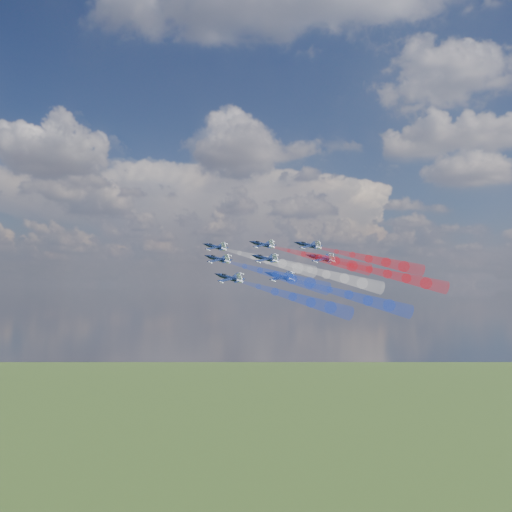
# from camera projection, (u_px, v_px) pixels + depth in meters

# --- Properties ---
(jet_lead) EXTENTS (13.17, 12.39, 7.24)m
(jet_lead) POSITION_uv_depth(u_px,v_px,m) (215.00, 247.00, 176.85)
(jet_lead) COLOR black
(trail_lead) EXTENTS (29.33, 18.54, 11.30)m
(trail_lead) POSITION_uv_depth(u_px,v_px,m) (267.00, 260.00, 164.21)
(trail_lead) COLOR white
(jet_inner_left) EXTENTS (13.17, 12.39, 7.24)m
(jet_inner_left) POSITION_uv_depth(u_px,v_px,m) (218.00, 259.00, 162.13)
(jet_inner_left) COLOR black
(trail_inner_left) EXTENTS (29.33, 18.54, 11.30)m
(trail_inner_left) POSITION_uv_depth(u_px,v_px,m) (276.00, 275.00, 149.49)
(trail_inner_left) COLOR blue
(jet_inner_right) EXTENTS (13.17, 12.39, 7.24)m
(jet_inner_right) POSITION_uv_depth(u_px,v_px,m) (263.00, 244.00, 174.87)
(jet_inner_right) COLOR black
(trail_inner_right) EXTENTS (29.33, 18.54, 11.30)m
(trail_inner_right) POSITION_uv_depth(u_px,v_px,m) (319.00, 258.00, 162.23)
(trail_inner_right) COLOR red
(jet_outer_left) EXTENTS (13.17, 12.39, 7.24)m
(jet_outer_left) POSITION_uv_depth(u_px,v_px,m) (229.00, 278.00, 150.97)
(jet_outer_left) COLOR black
(trail_outer_left) EXTENTS (29.33, 18.54, 11.30)m
(trail_outer_left) POSITION_uv_depth(u_px,v_px,m) (293.00, 297.00, 138.33)
(trail_outer_left) COLOR blue
(jet_center_third) EXTENTS (13.17, 12.39, 7.24)m
(jet_center_third) POSITION_uv_depth(u_px,v_px,m) (265.00, 259.00, 162.81)
(jet_center_third) COLOR black
(trail_center_third) EXTENTS (29.33, 18.54, 11.30)m
(trail_center_third) POSITION_uv_depth(u_px,v_px,m) (326.00, 274.00, 150.17)
(trail_center_third) COLOR white
(jet_outer_right) EXTENTS (13.17, 12.39, 7.24)m
(jet_outer_right) POSITION_uv_depth(u_px,v_px,m) (308.00, 245.00, 174.09)
(jet_outer_right) COLOR black
(trail_outer_right) EXTENTS (29.33, 18.54, 11.30)m
(trail_outer_right) POSITION_uv_depth(u_px,v_px,m) (369.00, 259.00, 161.45)
(trail_outer_right) COLOR red
(jet_rear_left) EXTENTS (13.17, 12.39, 7.24)m
(jet_rear_left) POSITION_uv_depth(u_px,v_px,m) (281.00, 277.00, 150.63)
(jet_rear_left) COLOR black
(trail_rear_left) EXTENTS (29.33, 18.54, 11.30)m
(trail_rear_left) POSITION_uv_depth(u_px,v_px,m) (349.00, 295.00, 137.99)
(trail_rear_left) COLOR blue
(jet_rear_right) EXTENTS (13.17, 12.39, 7.24)m
(jet_rear_right) POSITION_uv_depth(u_px,v_px,m) (321.00, 258.00, 162.47)
(jet_rear_right) COLOR black
(trail_rear_right) EXTENTS (29.33, 18.54, 11.30)m
(trail_rear_right) POSITION_uv_depth(u_px,v_px,m) (387.00, 274.00, 149.83)
(trail_rear_right) COLOR red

